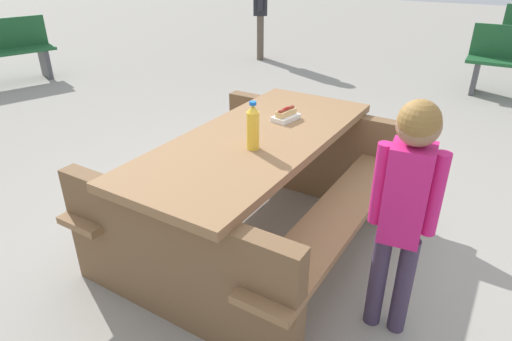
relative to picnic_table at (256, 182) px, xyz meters
The scene contains 5 objects.
ground_plane 0.44m from the picnic_table, ahead, with size 30.00×30.00×0.00m, color gray.
picnic_table is the anchor object (origin of this frame).
soda_bottle 0.46m from the picnic_table, 157.49° to the right, with size 0.07×0.07×0.27m.
hotdog_tray 0.47m from the picnic_table, ahead, with size 0.20×0.15×0.08m.
child_in_coat 1.02m from the picnic_table, 109.38° to the right, with size 0.19×0.30×1.20m.
Camera 1 is at (-2.09, -1.11, 1.74)m, focal length 30.84 mm.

